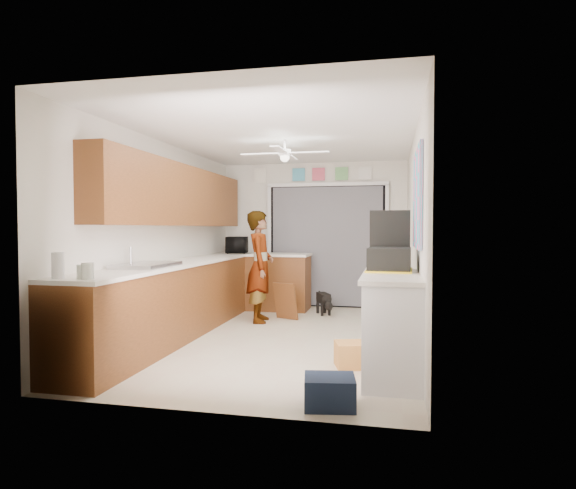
{
  "coord_description": "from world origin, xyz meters",
  "views": [
    {
      "loc": [
        1.33,
        -5.82,
        1.37
      ],
      "look_at": [
        0.0,
        0.4,
        1.15
      ],
      "focal_mm": 30.0,
      "sensor_mm": 36.0,
      "label": 1
    }
  ],
  "objects_px": {
    "microwave": "(237,245)",
    "paper_towel_roll": "(58,265)",
    "cardboard_box": "(356,355)",
    "dog": "(323,302)",
    "suitcase": "(390,259)",
    "navy_crate": "(330,392)",
    "man": "(260,266)"
  },
  "relations": [
    {
      "from": "microwave",
      "to": "paper_towel_roll",
      "type": "relative_size",
      "value": 2.24
    },
    {
      "from": "microwave",
      "to": "paper_towel_roll",
      "type": "distance_m",
      "value": 4.27
    },
    {
      "from": "microwave",
      "to": "paper_towel_roll",
      "type": "xyz_separation_m",
      "value": [
        -0.2,
        -4.26,
        -0.03
      ]
    },
    {
      "from": "paper_towel_roll",
      "to": "cardboard_box",
      "type": "distance_m",
      "value": 2.85
    },
    {
      "from": "suitcase",
      "to": "navy_crate",
      "type": "distance_m",
      "value": 1.65
    },
    {
      "from": "man",
      "to": "navy_crate",
      "type": "bearing_deg",
      "value": -165.7
    },
    {
      "from": "suitcase",
      "to": "dog",
      "type": "distance_m",
      "value": 2.94
    },
    {
      "from": "suitcase",
      "to": "man",
      "type": "height_order",
      "value": "man"
    },
    {
      "from": "microwave",
      "to": "suitcase",
      "type": "xyz_separation_m",
      "value": [
        2.55,
        -2.92,
        -0.02
      ]
    },
    {
      "from": "suitcase",
      "to": "cardboard_box",
      "type": "relative_size",
      "value": 1.4
    },
    {
      "from": "man",
      "to": "suitcase",
      "type": "bearing_deg",
      "value": -144.76
    },
    {
      "from": "microwave",
      "to": "dog",
      "type": "relative_size",
      "value": 1.04
    },
    {
      "from": "cardboard_box",
      "to": "dog",
      "type": "height_order",
      "value": "dog"
    },
    {
      "from": "man",
      "to": "cardboard_box",
      "type": "bearing_deg",
      "value": -152.76
    },
    {
      "from": "suitcase",
      "to": "cardboard_box",
      "type": "bearing_deg",
      "value": -148.2
    },
    {
      "from": "suitcase",
      "to": "navy_crate",
      "type": "height_order",
      "value": "suitcase"
    },
    {
      "from": "microwave",
      "to": "man",
      "type": "height_order",
      "value": "man"
    },
    {
      "from": "suitcase",
      "to": "dog",
      "type": "xyz_separation_m",
      "value": [
        -1.02,
        2.62,
        -0.87
      ]
    },
    {
      "from": "man",
      "to": "dog",
      "type": "relative_size",
      "value": 3.34
    },
    {
      "from": "microwave",
      "to": "dog",
      "type": "height_order",
      "value": "microwave"
    },
    {
      "from": "dog",
      "to": "man",
      "type": "bearing_deg",
      "value": -161.43
    },
    {
      "from": "microwave",
      "to": "cardboard_box",
      "type": "bearing_deg",
      "value": -156.51
    },
    {
      "from": "paper_towel_roll",
      "to": "man",
      "type": "height_order",
      "value": "man"
    },
    {
      "from": "microwave",
      "to": "man",
      "type": "distance_m",
      "value": 1.33
    },
    {
      "from": "microwave",
      "to": "man",
      "type": "bearing_deg",
      "value": -159.31
    },
    {
      "from": "dog",
      "to": "cardboard_box",
      "type": "bearing_deg",
      "value": -100.83
    },
    {
      "from": "suitcase",
      "to": "navy_crate",
      "type": "bearing_deg",
      "value": -106.07
    },
    {
      "from": "paper_towel_roll",
      "to": "cardboard_box",
      "type": "height_order",
      "value": "paper_towel_roll"
    },
    {
      "from": "suitcase",
      "to": "dog",
      "type": "bearing_deg",
      "value": 114.15
    },
    {
      "from": "man",
      "to": "dog",
      "type": "height_order",
      "value": "man"
    },
    {
      "from": "dog",
      "to": "navy_crate",
      "type": "bearing_deg",
      "value": -106.46
    },
    {
      "from": "microwave",
      "to": "navy_crate",
      "type": "relative_size",
      "value": 1.31
    }
  ]
}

